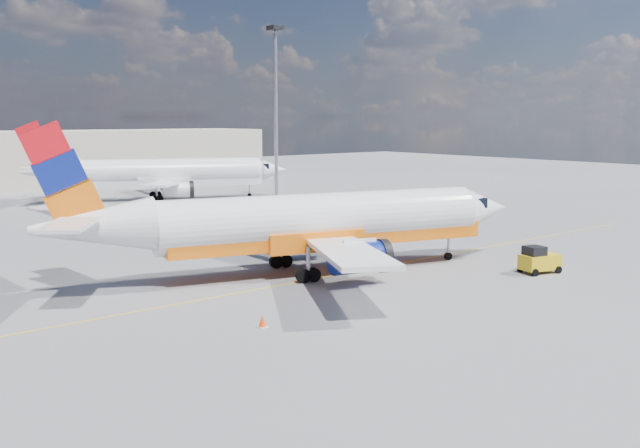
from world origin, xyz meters
TOP-DOWN VIEW (x-y plane):
  - ground at (0.00, 0.00)m, footprint 240.00×240.00m
  - taxi_line at (0.00, 3.00)m, footprint 70.00×0.15m
  - terminal_main at (5.00, 75.00)m, footprint 70.00×14.00m
  - main_jet at (-0.74, 4.56)m, footprint 32.72×24.96m
  - second_jet at (11.40, 47.93)m, footprint 31.15×23.42m
  - gse_tug at (10.88, -4.85)m, footprint 2.77×2.09m
  - traffic_cone at (-9.81, -3.41)m, footprint 0.44×0.44m
  - floodlight_mast at (20.40, 37.00)m, footprint 1.48×1.48m

SIDE VIEW (x-z plane):
  - ground at x=0.00m, z-range 0.00..0.00m
  - taxi_line at x=0.00m, z-range 0.00..0.01m
  - traffic_cone at x=-9.81m, z-range -0.01..0.61m
  - gse_tug at x=10.88m, z-range -0.05..1.74m
  - second_jet at x=11.40m, z-range -1.61..8.03m
  - main_jet at x=-0.74m, z-range -1.65..8.24m
  - terminal_main at x=5.00m, z-range 0.00..8.00m
  - floodlight_mast at x=20.40m, z-range 2.02..22.30m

